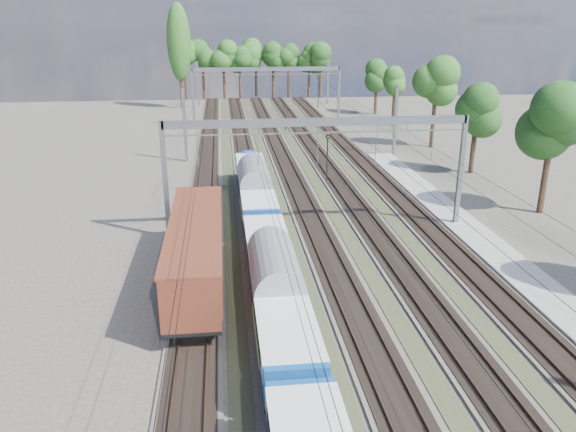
{
  "coord_description": "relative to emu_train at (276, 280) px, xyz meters",
  "views": [
    {
      "loc": [
        -7.07,
        -11.18,
        15.89
      ],
      "look_at": [
        -2.74,
        25.94,
        2.8
      ],
      "focal_mm": 35.0,
      "sensor_mm": 36.0,
      "label": 1
    }
  ],
  "objects": [
    {
      "name": "poplar",
      "position": [
        -10.0,
        81.41,
        9.5
      ],
      "size": [
        4.4,
        4.4,
        19.04
      ],
      "color": "black",
      "rests_on": "ground"
    },
    {
      "name": "freight_boxcar",
      "position": [
        -4.5,
        4.81,
        0.07
      ],
      "size": [
        3.24,
        15.66,
        4.04
      ],
      "color": "black",
      "rests_on": "ground"
    },
    {
      "name": "signal_far",
      "position": [
        15.63,
        78.64,
        1.48
      ],
      "size": [
        0.41,
        0.38,
        6.11
      ],
      "rotation": [
        0.0,
        0.0,
        0.19
      ],
      "color": "black",
      "rests_on": "ground"
    },
    {
      "name": "catenary",
      "position": [
        4.83,
        36.1,
        4.01
      ],
      "size": [
        25.65,
        130.0,
        9.0
      ],
      "color": "slate",
      "rests_on": "ground"
    },
    {
      "name": "platform",
      "position": [
        16.5,
        3.41,
        -2.24
      ],
      "size": [
        3.0,
        70.0,
        0.3
      ],
      "primitive_type": "cube",
      "color": "gray",
      "rests_on": "ground"
    },
    {
      "name": "tree_belt",
      "position": [
        11.71,
        78.08,
        5.86
      ],
      "size": [
        40.36,
        99.22,
        12.17
      ],
      "color": "black",
      "rests_on": "ground"
    },
    {
      "name": "track_bed",
      "position": [
        4.5,
        28.41,
        -2.29
      ],
      "size": [
        21.0,
        130.0,
        0.34
      ],
      "color": "#47423A",
      "rests_on": "ground"
    },
    {
      "name": "signal_near",
      "position": [
        7.92,
        27.48,
        0.88
      ],
      "size": [
        0.32,
        0.29,
        5.17
      ],
      "rotation": [
        0.0,
        0.0,
        -0.03
      ],
      "color": "black",
      "rests_on": "ground"
    },
    {
      "name": "worker",
      "position": [
        6.91,
        56.43,
        -1.55
      ],
      "size": [
        0.43,
        0.63,
        1.69
      ],
      "primitive_type": "imported",
      "rotation": [
        0.0,
        0.0,
        1.52
      ],
      "color": "black",
      "rests_on": "ground"
    },
    {
      "name": "emu_train",
      "position": [
        0.0,
        0.0,
        0.0
      ],
      "size": [
        2.78,
        58.83,
        4.06
      ],
      "color": "black",
      "rests_on": "ground"
    }
  ]
}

